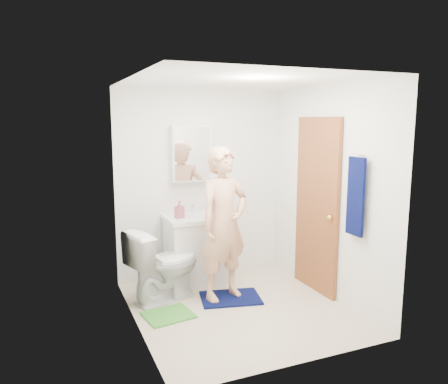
{
  "coord_description": "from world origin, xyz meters",
  "views": [
    {
      "loc": [
        -1.87,
        -4.06,
        2.01
      ],
      "look_at": [
        -0.07,
        0.25,
        1.24
      ],
      "focal_mm": 35.0,
      "sensor_mm": 36.0,
      "label": 1
    }
  ],
  "objects_px": {
    "towel": "(356,197)",
    "toothbrush_cup": "(212,210)",
    "vanity_cabinet": "(198,251)",
    "medicine_cabinet": "(191,154)",
    "soap_dispenser": "(179,209)",
    "man": "(224,224)",
    "toilet": "(164,264)"
  },
  "relations": [
    {
      "from": "towel",
      "to": "toothbrush_cup",
      "type": "distance_m",
      "value": 1.86
    },
    {
      "from": "vanity_cabinet",
      "to": "toothbrush_cup",
      "type": "distance_m",
      "value": 0.55
    },
    {
      "from": "medicine_cabinet",
      "to": "soap_dispenser",
      "type": "xyz_separation_m",
      "value": [
        -0.24,
        -0.25,
        -0.65
      ]
    },
    {
      "from": "soap_dispenser",
      "to": "toothbrush_cup",
      "type": "xyz_separation_m",
      "value": [
        0.46,
        0.09,
        -0.06
      ]
    },
    {
      "from": "man",
      "to": "toilet",
      "type": "bearing_deg",
      "value": 143.9
    },
    {
      "from": "towel",
      "to": "soap_dispenser",
      "type": "xyz_separation_m",
      "value": [
        -1.42,
        1.46,
        -0.3
      ]
    },
    {
      "from": "soap_dispenser",
      "to": "toothbrush_cup",
      "type": "relative_size",
      "value": 1.86
    },
    {
      "from": "towel",
      "to": "soap_dispenser",
      "type": "relative_size",
      "value": 3.89
    },
    {
      "from": "medicine_cabinet",
      "to": "towel",
      "type": "height_order",
      "value": "medicine_cabinet"
    },
    {
      "from": "man",
      "to": "vanity_cabinet",
      "type": "bearing_deg",
      "value": 83.16
    },
    {
      "from": "medicine_cabinet",
      "to": "soap_dispenser",
      "type": "height_order",
      "value": "medicine_cabinet"
    },
    {
      "from": "soap_dispenser",
      "to": "man",
      "type": "distance_m",
      "value": 0.69
    },
    {
      "from": "medicine_cabinet",
      "to": "toothbrush_cup",
      "type": "height_order",
      "value": "medicine_cabinet"
    },
    {
      "from": "toothbrush_cup",
      "to": "man",
      "type": "xyz_separation_m",
      "value": [
        -0.12,
        -0.69,
        -0.02
      ]
    },
    {
      "from": "vanity_cabinet",
      "to": "medicine_cabinet",
      "type": "relative_size",
      "value": 1.14
    },
    {
      "from": "toilet",
      "to": "toothbrush_cup",
      "type": "bearing_deg",
      "value": -77.21
    },
    {
      "from": "soap_dispenser",
      "to": "medicine_cabinet",
      "type": "bearing_deg",
      "value": 46.39
    },
    {
      "from": "toilet",
      "to": "soap_dispenser",
      "type": "height_order",
      "value": "soap_dispenser"
    },
    {
      "from": "toilet",
      "to": "vanity_cabinet",
      "type": "bearing_deg",
      "value": -72.42
    },
    {
      "from": "medicine_cabinet",
      "to": "towel",
      "type": "distance_m",
      "value": 2.11
    },
    {
      "from": "vanity_cabinet",
      "to": "toothbrush_cup",
      "type": "height_order",
      "value": "toothbrush_cup"
    },
    {
      "from": "medicine_cabinet",
      "to": "toilet",
      "type": "distance_m",
      "value": 1.43
    },
    {
      "from": "soap_dispenser",
      "to": "towel",
      "type": "bearing_deg",
      "value": -45.96
    },
    {
      "from": "toilet",
      "to": "man",
      "type": "xyz_separation_m",
      "value": [
        0.63,
        -0.23,
        0.46
      ]
    },
    {
      "from": "vanity_cabinet",
      "to": "toilet",
      "type": "distance_m",
      "value": 0.66
    },
    {
      "from": "medicine_cabinet",
      "to": "toothbrush_cup",
      "type": "bearing_deg",
      "value": -35.3
    },
    {
      "from": "medicine_cabinet",
      "to": "vanity_cabinet",
      "type": "bearing_deg",
      "value": -90.0
    },
    {
      "from": "towel",
      "to": "toilet",
      "type": "distance_m",
      "value": 2.2
    },
    {
      "from": "man",
      "to": "soap_dispenser",
      "type": "bearing_deg",
      "value": 103.32
    },
    {
      "from": "towel",
      "to": "toilet",
      "type": "height_order",
      "value": "towel"
    },
    {
      "from": "vanity_cabinet",
      "to": "toilet",
      "type": "relative_size",
      "value": 0.96
    },
    {
      "from": "toothbrush_cup",
      "to": "man",
      "type": "bearing_deg",
      "value": -100.24
    }
  ]
}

